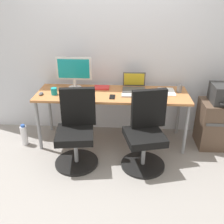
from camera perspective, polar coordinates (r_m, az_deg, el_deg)
The scene contains 18 objects.
ground_plane at distance 3.78m, azimuth 0.04°, elevation -6.23°, with size 5.28×5.28×0.00m, color gray.
back_wall at distance 3.68m, azimuth 0.43°, elevation 14.72°, with size 4.40×0.04×2.60m, color silver.
desk at distance 3.47m, azimuth 0.05°, elevation 3.29°, with size 2.03×0.64×0.73m.
office_chair_left at distance 3.17m, azimuth -7.87°, elevation -4.29°, with size 0.54×0.54×0.94m.
office_chair_right at distance 3.12m, azimuth 7.42°, elevation -4.75°, with size 0.54×0.54×0.94m.
side_cabinet at distance 3.82m, azimuth 22.82°, elevation -2.48°, with size 0.58×0.43×0.65m.
water_bottle_on_floor at distance 3.82m, azimuth -18.84°, elevation -4.86°, with size 0.09×0.09×0.31m.
desktop_monitor at distance 3.61m, azimuth -8.42°, elevation 9.08°, with size 0.48×0.18×0.43m.
open_laptop at distance 3.58m, azimuth 4.88°, elevation 5.85°, with size 0.31×0.27×0.23m.
keyboard_by_monitor at distance 3.36m, azimuth -8.45°, elevation 3.46°, with size 0.34×0.12×0.02m, color #2D2D2D.
keyboard_by_laptop at distance 3.36m, azimuth 5.03°, elevation 3.70°, with size 0.34×0.12×0.02m, color #B7B7B7.
mouse_by_monitor at distance 3.51m, azimuth -15.43°, elevation 3.93°, with size 0.06×0.10×0.03m, color #515156.
mouse_by_laptop at distance 3.54m, azimuth 8.46°, elevation 4.79°, with size 0.06×0.10×0.03m, color #B7B7B7.
coffee_mug at distance 3.47m, azimuth -12.68°, elevation 4.50°, with size 0.08×0.08×0.09m, color teal.
pen_cup at distance 3.58m, azimuth 14.68°, elevation 5.05°, with size 0.07×0.07×0.10m, color slate.
phone_near_monitor at distance 3.31m, azimuth 0.05°, elevation 3.36°, with size 0.07×0.14×0.01m, color black.
notebook at distance 3.62m, azimuth -2.30°, elevation 5.41°, with size 0.21×0.15×0.03m, color red.
paper_pile at distance 3.56m, azimuth 12.00°, elevation 4.40°, with size 0.21×0.30×0.01m, color white.
Camera 1 is at (0.19, -3.22, 1.98)m, focal length 41.36 mm.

